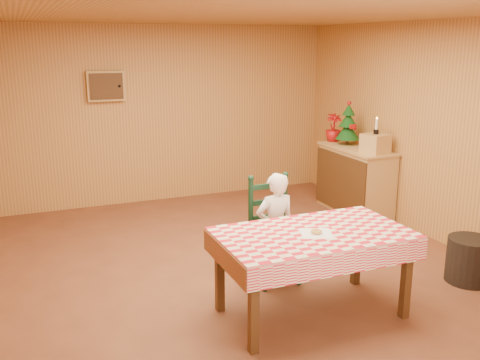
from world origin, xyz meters
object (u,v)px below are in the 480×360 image
object	(u,v)px
dining_table	(313,241)
christmas_tree	(348,125)
storage_bin	(470,260)
shelf_unit	(355,180)
ladder_chair	(272,232)
crate	(375,143)
seated_child	(275,228)

from	to	relation	value
dining_table	christmas_tree	bearing A→B (deg)	51.70
christmas_tree	storage_bin	world-z (taller)	christmas_tree
shelf_unit	storage_bin	distance (m)	2.41
storage_bin	ladder_chair	bearing A→B (deg)	155.80
ladder_chair	crate	size ratio (longest dim) A/B	3.60
ladder_chair	seated_child	world-z (taller)	seated_child
seated_child	crate	bearing A→B (deg)	-149.13
ladder_chair	storage_bin	world-z (taller)	ladder_chair
seated_child	crate	size ratio (longest dim) A/B	3.75
shelf_unit	crate	xyz separation A→B (m)	(0.01, -0.40, 0.59)
crate	dining_table	bearing A→B (deg)	-136.43
christmas_tree	ladder_chair	bearing A→B (deg)	-138.49
ladder_chair	christmas_tree	bearing A→B (deg)	41.51
seated_child	crate	distance (m)	2.46
shelf_unit	storage_bin	size ratio (longest dim) A/B	2.74
shelf_unit	storage_bin	xyz separation A→B (m)	(-0.25, -2.39, -0.24)
christmas_tree	storage_bin	xyz separation A→B (m)	(-0.26, -2.64, -0.98)
crate	seated_child	bearing A→B (deg)	-149.13
ladder_chair	seated_child	distance (m)	0.08
shelf_unit	storage_bin	world-z (taller)	shelf_unit
dining_table	storage_bin	world-z (taller)	dining_table
dining_table	ladder_chair	bearing A→B (deg)	90.00
seated_child	shelf_unit	bearing A→B (deg)	-141.52
christmas_tree	crate	bearing A→B (deg)	-90.00
shelf_unit	christmas_tree	xyz separation A→B (m)	(0.01, 0.25, 0.74)
storage_bin	christmas_tree	bearing A→B (deg)	84.33
shelf_unit	seated_child	bearing A→B (deg)	-141.52
shelf_unit	crate	size ratio (longest dim) A/B	4.13
dining_table	storage_bin	size ratio (longest dim) A/B	3.65
dining_table	seated_child	world-z (taller)	seated_child
dining_table	ladder_chair	world-z (taller)	ladder_chair
ladder_chair	shelf_unit	distance (m)	2.59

